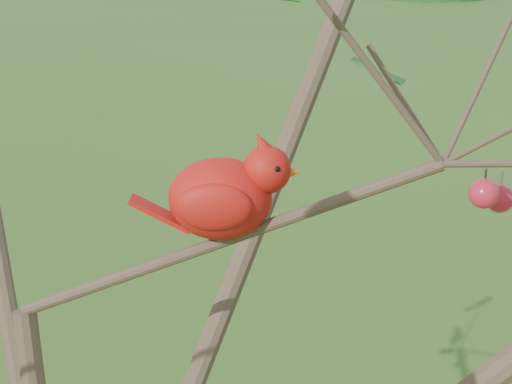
% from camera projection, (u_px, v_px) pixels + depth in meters
% --- Properties ---
extents(crabapple_tree, '(2.35, 2.05, 2.95)m').
position_uv_depth(crabapple_tree, '(40.00, 237.00, 1.01)').
color(crabapple_tree, '#3D2E21').
rests_on(crabapple_tree, ground).
extents(cardinal, '(0.24, 0.12, 0.17)m').
position_uv_depth(cardinal, '(226.00, 194.00, 1.09)').
color(cardinal, '#B8100F').
rests_on(cardinal, ground).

